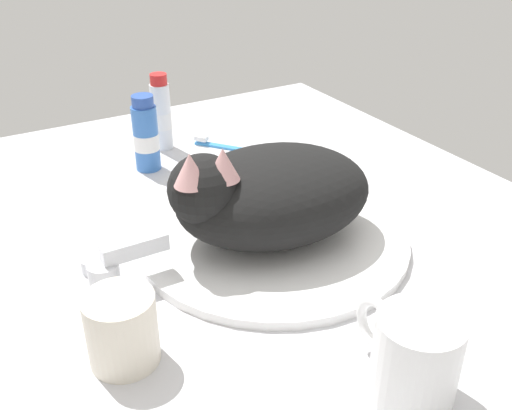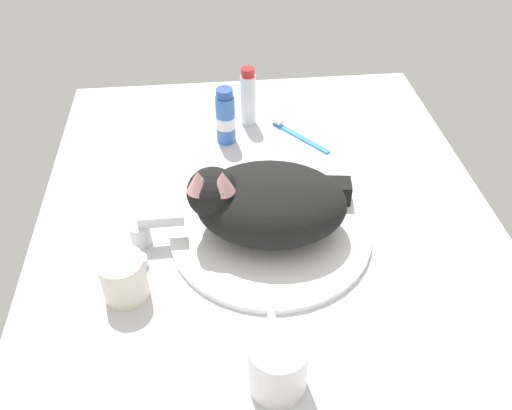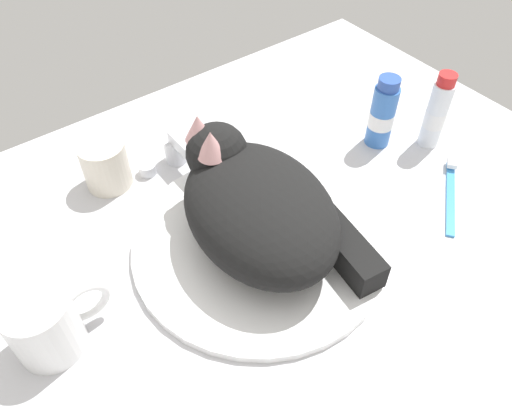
{
  "view_description": "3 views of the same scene",
  "coord_description": "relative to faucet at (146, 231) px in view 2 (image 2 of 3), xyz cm",
  "views": [
    {
      "loc": [
        -55.19,
        34.41,
        41.58
      ],
      "look_at": [
        0.7,
        2.14,
        5.76
      ],
      "focal_mm": 41.47,
      "sensor_mm": 36.0,
      "label": 1
    },
    {
      "loc": [
        -64.93,
        9.17,
        64.81
      ],
      "look_at": [
        1.29,
        2.39,
        5.72
      ],
      "focal_mm": 37.03,
      "sensor_mm": 36.0,
      "label": 2
    },
    {
      "loc": [
        -26.7,
        -34.73,
        54.67
      ],
      "look_at": [
        0.98,
        2.11,
        5.67
      ],
      "focal_mm": 35.45,
      "sensor_mm": 36.0,
      "label": 3
    }
  ],
  "objects": [
    {
      "name": "ground_plane",
      "position": [
        0.0,
        -21.14,
        -4.12
      ],
      "size": [
        110.0,
        82.5,
        3.0
      ],
      "primitive_type": "cube",
      "color": "silver"
    },
    {
      "name": "sink_basin",
      "position": [
        0.0,
        -21.14,
        -2.04
      ],
      "size": [
        34.87,
        34.87,
        1.16
      ],
      "primitive_type": "cylinder",
      "color": "white",
      "rests_on": "ground_plane"
    },
    {
      "name": "faucet",
      "position": [
        0.0,
        0.0,
        0.0
      ],
      "size": [
        13.34,
        9.44,
        6.17
      ],
      "color": "silver",
      "rests_on": "ground_plane"
    },
    {
      "name": "cat",
      "position": [
        0.33,
        -20.2,
        4.6
      ],
      "size": [
        22.0,
        29.91,
        14.5
      ],
      "color": "black",
      "rests_on": "sink_basin"
    },
    {
      "name": "coffee_mug",
      "position": [
        -28.1,
        -18.52,
        1.7
      ],
      "size": [
        11.94,
        7.82,
        8.65
      ],
      "color": "white",
      "rests_on": "ground_plane"
    },
    {
      "name": "rinse_cup",
      "position": [
        -11.0,
        2.6,
        1.14
      ],
      "size": [
        6.91,
        6.91,
        7.53
      ],
      "color": "silver",
      "rests_on": "ground_plane"
    },
    {
      "name": "toothpaste_bottle",
      "position": [
        29.2,
        -15.22,
        3.09
      ],
      "size": [
        4.1,
        4.1,
        12.33
      ],
      "color": "#3870C6",
      "rests_on": "ground_plane"
    },
    {
      "name": "mouthwash_bottle",
      "position": [
        35.82,
        -20.56,
        3.53
      ],
      "size": [
        3.4,
        3.4,
        13.22
      ],
      "color": "white",
      "rests_on": "ground_plane"
    },
    {
      "name": "toothbrush",
      "position": [
        29.23,
        -30.57,
        -2.11
      ],
      "size": [
        13.33,
        10.86,
        1.6
      ],
      "color": "#388CD8",
      "rests_on": "ground_plane"
    }
  ]
}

